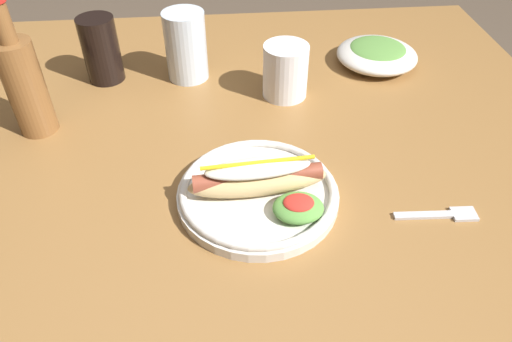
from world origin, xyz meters
The scene contains 9 objects.
ground_plane centered at (0.00, 0.00, 0.00)m, with size 8.00×8.00×0.00m, color brown.
dining_table centered at (0.00, 0.00, 0.65)m, with size 1.27×0.98×0.74m.
hot_dog_plate centered at (0.04, -0.19, 0.76)m, with size 0.24×0.24×0.08m.
fork centered at (0.30, -0.25, 0.74)m, with size 0.12×0.03×0.00m.
soda_cup centered at (-0.24, 0.19, 0.80)m, with size 0.07×0.07×0.13m, color black.
water_cup centered at (-0.07, 0.18, 0.81)m, with size 0.08×0.08×0.14m, color silver.
extra_cup centered at (0.11, 0.10, 0.79)m, with size 0.09×0.09×0.10m, color white.
glass_bottle centered at (-0.33, 0.02, 0.83)m, with size 0.06×0.06×0.24m.
side_bowl centered at (0.33, 0.20, 0.76)m, with size 0.17×0.17×0.05m.
Camera 1 is at (-0.01, -0.70, 1.25)m, focal length 33.65 mm.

